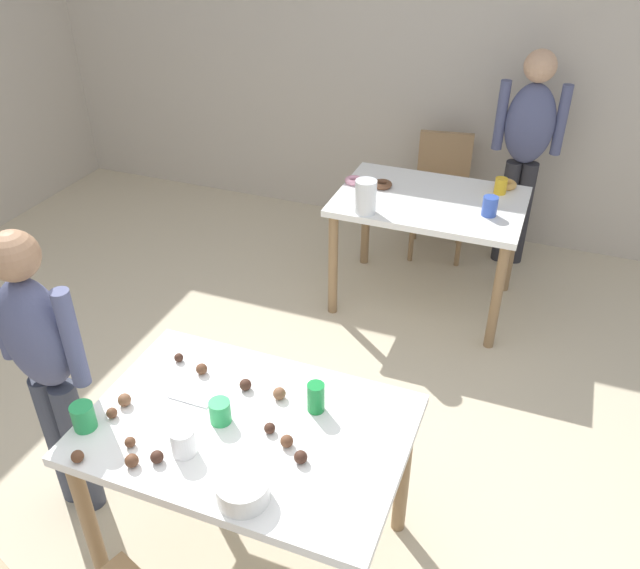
{
  "coord_description": "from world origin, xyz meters",
  "views": [
    {
      "loc": [
        0.96,
        -1.56,
        2.48
      ],
      "look_at": [
        0.08,
        0.7,
        0.9
      ],
      "focal_mm": 36.59,
      "sensor_mm": 36.0,
      "label": 1
    }
  ],
  "objects_px": {
    "soda_can": "(316,397)",
    "pitcher_far": "(366,197)",
    "dining_table_far": "(429,214)",
    "person_adult_far": "(527,143)",
    "dining_table_near": "(248,444)",
    "chair_far_table": "(441,187)",
    "mixing_bowl": "(243,490)",
    "person_girl_near": "(44,359)"
  },
  "relations": [
    {
      "from": "pitcher_far",
      "to": "soda_can",
      "type": "bearing_deg",
      "value": -78.53
    },
    {
      "from": "dining_table_near",
      "to": "person_adult_far",
      "type": "height_order",
      "value": "person_adult_far"
    },
    {
      "from": "person_girl_near",
      "to": "dining_table_far",
      "type": "bearing_deg",
      "value": 63.82
    },
    {
      "from": "person_adult_far",
      "to": "dining_table_near",
      "type": "bearing_deg",
      "value": -102.87
    },
    {
      "from": "chair_far_table",
      "to": "person_girl_near",
      "type": "height_order",
      "value": "person_girl_near"
    },
    {
      "from": "dining_table_far",
      "to": "person_girl_near",
      "type": "height_order",
      "value": "person_girl_near"
    },
    {
      "from": "pitcher_far",
      "to": "person_adult_far",
      "type": "bearing_deg",
      "value": 54.1
    },
    {
      "from": "dining_table_far",
      "to": "person_adult_far",
      "type": "bearing_deg",
      "value": 58.36
    },
    {
      "from": "mixing_bowl",
      "to": "soda_can",
      "type": "bearing_deg",
      "value": 81.31
    },
    {
      "from": "mixing_bowl",
      "to": "soda_can",
      "type": "height_order",
      "value": "soda_can"
    },
    {
      "from": "dining_table_near",
      "to": "mixing_bowl",
      "type": "height_order",
      "value": "mixing_bowl"
    },
    {
      "from": "dining_table_far",
      "to": "soda_can",
      "type": "height_order",
      "value": "soda_can"
    },
    {
      "from": "chair_far_table",
      "to": "soda_can",
      "type": "relative_size",
      "value": 7.13
    },
    {
      "from": "person_adult_far",
      "to": "soda_can",
      "type": "xyz_separation_m",
      "value": [
        -0.45,
        -2.71,
        -0.09
      ]
    },
    {
      "from": "dining_table_far",
      "to": "chair_far_table",
      "type": "distance_m",
      "value": 0.77
    },
    {
      "from": "dining_table_near",
      "to": "pitcher_far",
      "type": "distance_m",
      "value": 1.82
    },
    {
      "from": "dining_table_near",
      "to": "chair_far_table",
      "type": "bearing_deg",
      "value": 87.53
    },
    {
      "from": "mixing_bowl",
      "to": "dining_table_near",
      "type": "bearing_deg",
      "value": 115.01
    },
    {
      "from": "soda_can",
      "to": "chair_far_table",
      "type": "bearing_deg",
      "value": 91.79
    },
    {
      "from": "dining_table_far",
      "to": "pitcher_far",
      "type": "height_order",
      "value": "pitcher_far"
    },
    {
      "from": "dining_table_far",
      "to": "chair_far_table",
      "type": "bearing_deg",
      "value": 95.25
    },
    {
      "from": "dining_table_far",
      "to": "person_girl_near",
      "type": "bearing_deg",
      "value": -116.18
    },
    {
      "from": "dining_table_near",
      "to": "chair_far_table",
      "type": "relative_size",
      "value": 1.35
    },
    {
      "from": "dining_table_near",
      "to": "mixing_bowl",
      "type": "bearing_deg",
      "value": -64.99
    },
    {
      "from": "soda_can",
      "to": "dining_table_near",
      "type": "bearing_deg",
      "value": -141.45
    },
    {
      "from": "chair_far_table",
      "to": "mixing_bowl",
      "type": "relative_size",
      "value": 4.97
    },
    {
      "from": "dining_table_near",
      "to": "soda_can",
      "type": "height_order",
      "value": "soda_can"
    },
    {
      "from": "person_girl_near",
      "to": "pitcher_far",
      "type": "xyz_separation_m",
      "value": [
        0.75,
        1.84,
        0.02
      ]
    },
    {
      "from": "dining_table_far",
      "to": "soda_can",
      "type": "relative_size",
      "value": 9.3
    },
    {
      "from": "chair_far_table",
      "to": "pitcher_far",
      "type": "distance_m",
      "value": 1.16
    },
    {
      "from": "dining_table_far",
      "to": "soda_can",
      "type": "bearing_deg",
      "value": -89.54
    },
    {
      "from": "person_girl_near",
      "to": "mixing_bowl",
      "type": "height_order",
      "value": "person_girl_near"
    },
    {
      "from": "person_girl_near",
      "to": "person_adult_far",
      "type": "height_order",
      "value": "person_adult_far"
    },
    {
      "from": "chair_far_table",
      "to": "soda_can",
      "type": "distance_m",
      "value": 2.73
    },
    {
      "from": "dining_table_far",
      "to": "mixing_bowl",
      "type": "xyz_separation_m",
      "value": [
        -0.06,
        -2.42,
        0.14
      ]
    },
    {
      "from": "dining_table_near",
      "to": "pitcher_far",
      "type": "height_order",
      "value": "pitcher_far"
    },
    {
      "from": "person_girl_near",
      "to": "pitcher_far",
      "type": "relative_size",
      "value": 6.95
    },
    {
      "from": "dining_table_near",
      "to": "pitcher_far",
      "type": "xyz_separation_m",
      "value": [
        -0.12,
        1.8,
        0.2
      ]
    },
    {
      "from": "dining_table_far",
      "to": "dining_table_near",
      "type": "bearing_deg",
      "value": -95.19
    },
    {
      "from": "dining_table_far",
      "to": "mixing_bowl",
      "type": "height_order",
      "value": "mixing_bowl"
    },
    {
      "from": "person_girl_near",
      "to": "mixing_bowl",
      "type": "relative_size",
      "value": 7.98
    },
    {
      "from": "soda_can",
      "to": "pitcher_far",
      "type": "distance_m",
      "value": 1.67
    }
  ]
}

